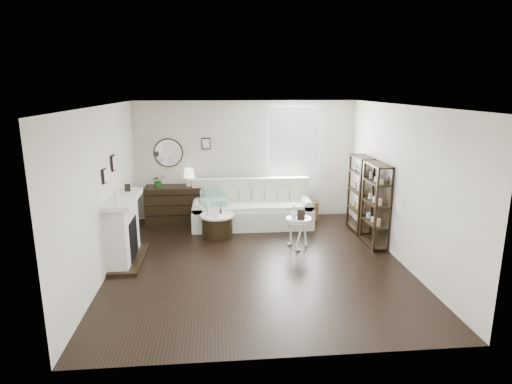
{
  "coord_description": "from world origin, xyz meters",
  "views": [
    {
      "loc": [
        -0.67,
        -6.96,
        2.98
      ],
      "look_at": [
        0.05,
        0.8,
        1.07
      ],
      "focal_mm": 30.0,
      "sensor_mm": 36.0,
      "label": 1
    }
  ],
  "objects": [
    {
      "name": "eiffel_ped",
      "position": [
        0.94,
        0.67,
        0.68
      ],
      "size": [
        0.1,
        0.1,
        0.18
      ],
      "primitive_type": null,
      "rotation": [
        0.0,
        0.0,
        0.0
      ],
      "color": "black",
      "rests_on": "pedestal_table"
    },
    {
      "name": "shelf_unit_far",
      "position": [
        2.33,
        1.55,
        0.8
      ],
      "size": [
        0.3,
        0.8,
        1.6
      ],
      "color": "black",
      "rests_on": "ground"
    },
    {
      "name": "fireplace",
      "position": [
        -2.32,
        0.3,
        0.54
      ],
      "size": [
        0.5,
        1.4,
        1.84
      ],
      "color": "silver",
      "rests_on": "ground"
    },
    {
      "name": "card_frame_ped",
      "position": [
        0.86,
        0.51,
        0.68
      ],
      "size": [
        0.15,
        0.09,
        0.19
      ],
      "primitive_type": "cube",
      "rotation": [
        -0.21,
        0.0,
        -0.3
      ],
      "color": "black",
      "rests_on": "pedestal_table"
    },
    {
      "name": "eiffel_drum",
      "position": [
        -0.61,
        1.44,
        0.57
      ],
      "size": [
        0.14,
        0.14,
        0.2
      ],
      "primitive_type": null,
      "rotation": [
        0.0,
        0.0,
        -0.25
      ],
      "color": "black",
      "rests_on": "drum_table"
    },
    {
      "name": "drum_table",
      "position": [
        -0.69,
        1.39,
        0.24
      ],
      "size": [
        0.68,
        0.68,
        0.47
      ],
      "rotation": [
        0.0,
        0.0,
        -0.04
      ],
      "color": "black",
      "rests_on": "ground"
    },
    {
      "name": "potted_plant",
      "position": [
        -1.97,
        2.42,
        0.98
      ],
      "size": [
        0.33,
        0.31,
        0.29
      ],
      "primitive_type": "imported",
      "rotation": [
        0.0,
        0.0,
        0.41
      ],
      "color": "#1F5A19",
      "rests_on": "dresser"
    },
    {
      "name": "room",
      "position": [
        0.73,
        2.7,
        1.6
      ],
      "size": [
        5.5,
        5.5,
        5.5
      ],
      "color": "black",
      "rests_on": "ground"
    },
    {
      "name": "bottle_drum",
      "position": [
        -0.86,
        1.31,
        0.62
      ],
      "size": [
        0.07,
        0.07,
        0.3
      ],
      "primitive_type": "cylinder",
      "color": "silver",
      "rests_on": "drum_table"
    },
    {
      "name": "suitcase",
      "position": [
        1.28,
        2.3,
        0.22
      ],
      "size": [
        0.67,
        0.3,
        0.43
      ],
      "primitive_type": "cube",
      "rotation": [
        0.0,
        0.0,
        0.13
      ],
      "color": "brown",
      "rests_on": "ground"
    },
    {
      "name": "quilt",
      "position": [
        -0.77,
        1.95,
        0.59
      ],
      "size": [
        0.6,
        0.51,
        0.14
      ],
      "primitive_type": "cube",
      "rotation": [
        0.0,
        0.0,
        0.12
      ],
      "color": "#25885D",
      "rests_on": "sofa"
    },
    {
      "name": "dresser",
      "position": [
        -1.65,
        2.47,
        0.42
      ],
      "size": [
        1.25,
        0.54,
        0.83
      ],
      "color": "black",
      "rests_on": "ground"
    },
    {
      "name": "card_frame_drum",
      "position": [
        -0.73,
        1.22,
        0.57
      ],
      "size": [
        0.16,
        0.09,
        0.2
      ],
      "primitive_type": "cube",
      "rotation": [
        -0.21,
        0.0,
        -0.21
      ],
      "color": "white",
      "rests_on": "drum_table"
    },
    {
      "name": "flask_ped",
      "position": [
        0.76,
        0.66,
        0.72
      ],
      "size": [
        0.15,
        0.15,
        0.27
      ],
      "primitive_type": null,
      "color": "silver",
      "rests_on": "pedestal_table"
    },
    {
      "name": "sofa",
      "position": [
        0.08,
        2.08,
        0.33
      ],
      "size": [
        2.6,
        0.9,
        1.01
      ],
      "color": "beige",
      "rests_on": "ground"
    },
    {
      "name": "shelf_unit_near",
      "position": [
        2.33,
        0.65,
        0.8
      ],
      "size": [
        0.3,
        0.8,
        1.6
      ],
      "color": "black",
      "rests_on": "ground"
    },
    {
      "name": "pedestal_table",
      "position": [
        0.84,
        0.64,
        0.54
      ],
      "size": [
        0.49,
        0.49,
        0.59
      ],
      "rotation": [
        0.0,
        0.0,
        -0.08
      ],
      "color": "white",
      "rests_on": "ground"
    },
    {
      "name": "table_lamp",
      "position": [
        -1.29,
        2.47,
        1.04
      ],
      "size": [
        0.32,
        0.32,
        0.41
      ],
      "primitive_type": null,
      "rotation": [
        0.0,
        0.0,
        0.29
      ],
      "color": "white",
      "rests_on": "dresser"
    }
  ]
}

